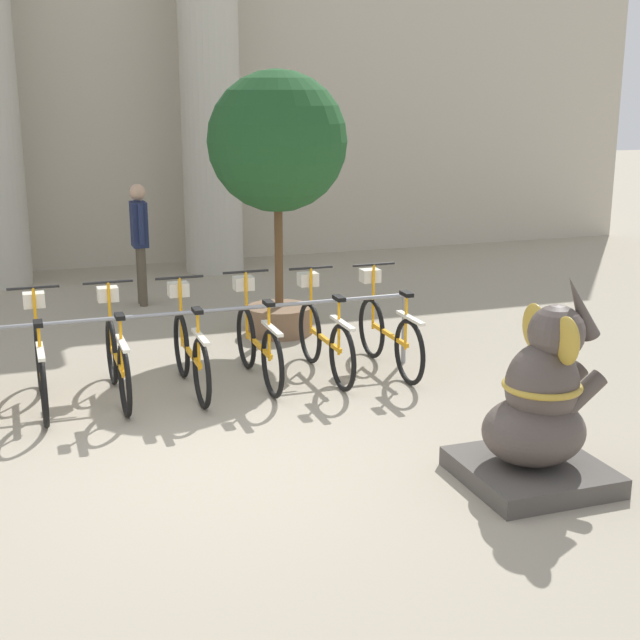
% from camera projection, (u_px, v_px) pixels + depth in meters
% --- Properties ---
extents(ground_plane, '(60.00, 60.00, 0.00)m').
position_uv_depth(ground_plane, '(225.00, 462.00, 7.06)').
color(ground_plane, '#9E937F').
extents(building_facade, '(20.00, 0.20, 6.00)m').
position_uv_depth(building_facade, '(94.00, 80.00, 14.16)').
color(building_facade, '#BCB29E').
rests_on(building_facade, ground_plane).
extents(column_right, '(1.16, 1.16, 5.16)m').
position_uv_depth(column_right, '(210.00, 105.00, 13.87)').
color(column_right, '#BCB7A8').
rests_on(column_right, ground_plane).
extents(bike_rack, '(5.48, 0.05, 0.77)m').
position_uv_depth(bike_rack, '(151.00, 327.00, 8.60)').
color(bike_rack, gray).
rests_on(bike_rack, ground_plane).
extents(bicycle_2, '(0.48, 1.65, 1.06)m').
position_uv_depth(bicycle_2, '(40.00, 365.00, 8.19)').
color(bicycle_2, black).
rests_on(bicycle_2, ground_plane).
extents(bicycle_3, '(0.48, 1.65, 1.06)m').
position_uv_depth(bicycle_3, '(117.00, 357.00, 8.44)').
color(bicycle_3, black).
rests_on(bicycle_3, ground_plane).
extents(bicycle_4, '(0.48, 1.65, 1.06)m').
position_uv_depth(bicycle_4, '(190.00, 350.00, 8.65)').
color(bicycle_4, black).
rests_on(bicycle_4, ground_plane).
extents(bicycle_5, '(0.48, 1.65, 1.06)m').
position_uv_depth(bicycle_5, '(258.00, 342.00, 8.93)').
color(bicycle_5, black).
rests_on(bicycle_5, ground_plane).
extents(bicycle_6, '(0.48, 1.65, 1.06)m').
position_uv_depth(bicycle_6, '(324.00, 337.00, 9.12)').
color(bicycle_6, black).
rests_on(bicycle_6, ground_plane).
extents(bicycle_7, '(0.48, 1.65, 1.06)m').
position_uv_depth(bicycle_7, '(388.00, 332.00, 9.31)').
color(bicycle_7, black).
rests_on(bicycle_7, ground_plane).
extents(elephant_statue, '(1.02, 1.02, 1.59)m').
position_uv_depth(elephant_statue, '(539.00, 413.00, 6.59)').
color(elephant_statue, '#4C4742').
rests_on(elephant_statue, ground_plane).
extents(person_pedestrian, '(0.22, 0.47, 1.65)m').
position_uv_depth(person_pedestrian, '(140.00, 233.00, 11.97)').
color(person_pedestrian, brown).
rests_on(person_pedestrian, ground_plane).
extents(potted_tree, '(1.62, 1.62, 3.10)m').
position_uv_depth(potted_tree, '(278.00, 150.00, 10.24)').
color(potted_tree, brown).
rests_on(potted_tree, ground_plane).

